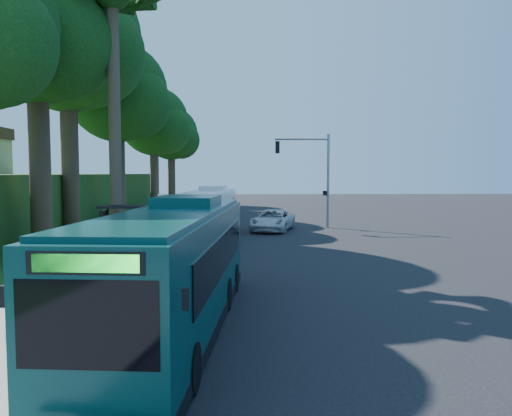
{
  "coord_description": "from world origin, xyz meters",
  "views": [
    {
      "loc": [
        -2.26,
        -26.97,
        4.09
      ],
      "look_at": [
        -0.99,
        1.0,
        2.13
      ],
      "focal_mm": 35.0,
      "sensor_mm": 36.0,
      "label": 1
    }
  ],
  "objects_px": {
    "bus_shelter": "(130,221)",
    "teal_bus": "(175,266)",
    "white_bus": "(210,212)",
    "pickup": "(273,220)"
  },
  "relations": [
    {
      "from": "teal_bus",
      "to": "white_bus",
      "type": "bearing_deg",
      "value": 95.8
    },
    {
      "from": "bus_shelter",
      "to": "pickup",
      "type": "height_order",
      "value": "bus_shelter"
    },
    {
      "from": "white_bus",
      "to": "pickup",
      "type": "height_order",
      "value": "white_bus"
    },
    {
      "from": "teal_bus",
      "to": "bus_shelter",
      "type": "bearing_deg",
      "value": 113.03
    },
    {
      "from": "bus_shelter",
      "to": "white_bus",
      "type": "distance_m",
      "value": 8.48
    },
    {
      "from": "bus_shelter",
      "to": "teal_bus",
      "type": "bearing_deg",
      "value": -72.77
    },
    {
      "from": "white_bus",
      "to": "bus_shelter",
      "type": "bearing_deg",
      "value": -108.28
    },
    {
      "from": "bus_shelter",
      "to": "white_bus",
      "type": "bearing_deg",
      "value": 65.87
    },
    {
      "from": "bus_shelter",
      "to": "white_bus",
      "type": "xyz_separation_m",
      "value": [
        3.47,
        7.74,
        -0.22
      ]
    },
    {
      "from": "bus_shelter",
      "to": "pickup",
      "type": "distance_m",
      "value": 13.57
    }
  ]
}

